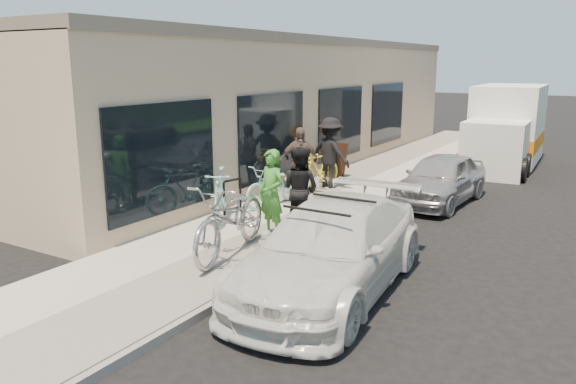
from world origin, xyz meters
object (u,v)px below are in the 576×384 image
at_px(moving_truck, 506,131).
at_px(man_standing, 300,189).
at_px(woman_rider, 271,194).
at_px(cruiser_bike_b, 274,185).
at_px(cruiser_bike_a, 220,195).
at_px(cruiser_bike_c, 319,169).
at_px(bike_rack, 232,193).
at_px(sandwich_board, 333,161).
at_px(sedan_white, 332,249).
at_px(bystander_b, 299,162).
at_px(bystander_a, 330,153).
at_px(tandem_bike, 232,218).
at_px(sedan_silver, 440,179).

distance_m(moving_truck, man_standing, 10.82).
height_order(woman_rider, cruiser_bike_b, woman_rider).
distance_m(cruiser_bike_a, cruiser_bike_c, 3.83).
bearing_deg(bike_rack, sandwich_board, 88.25).
relative_size(sedan_white, bystander_b, 2.79).
distance_m(woman_rider, bystander_a, 4.69).
height_order(sandwich_board, moving_truck, moving_truck).
bearing_deg(woman_rider, cruiser_bike_c, 124.44).
xyz_separation_m(woman_rider, cruiser_bike_a, (-1.59, 0.45, -0.30)).
bearing_deg(man_standing, tandem_bike, 86.26).
distance_m(bike_rack, sandwich_board, 4.74).
bearing_deg(moving_truck, sedan_white, -93.19).
bearing_deg(bystander_b, bystander_a, 41.88).
relative_size(cruiser_bike_b, bystander_a, 0.98).
xyz_separation_m(sandwich_board, cruiser_bike_c, (0.31, -1.50, 0.02)).
xyz_separation_m(sedan_silver, woman_rider, (-1.84, -4.94, 0.38)).
height_order(tandem_bike, bystander_a, bystander_a).
bearing_deg(bystander_a, sedan_silver, -160.01).
relative_size(sedan_white, cruiser_bike_c, 2.72).
bearing_deg(tandem_bike, cruiser_bike_c, 92.11).
bearing_deg(sedan_white, cruiser_bike_c, 115.03).
bearing_deg(cruiser_bike_c, cruiser_bike_b, -82.61).
relative_size(bike_rack, cruiser_bike_a, 0.43).
height_order(cruiser_bike_c, bystander_a, bystander_a).
bearing_deg(bike_rack, bystander_a, 79.76).
bearing_deg(bike_rack, bystander_b, 79.97).
xyz_separation_m(sandwich_board, cruiser_bike_a, (-0.03, -5.31, 0.04)).
xyz_separation_m(bike_rack, cruiser_bike_a, (0.12, -0.57, 0.08)).
height_order(man_standing, cruiser_bike_a, man_standing).
relative_size(moving_truck, man_standing, 3.32).
distance_m(bike_rack, cruiser_bike_c, 3.28).
relative_size(man_standing, cruiser_bike_c, 0.95).
bearing_deg(bystander_b, cruiser_bike_c, 49.66).
height_order(sandwich_board, cruiser_bike_c, cruiser_bike_c).
height_order(moving_truck, tandem_bike, moving_truck).
height_order(sedan_white, woman_rider, woman_rider).
bearing_deg(bike_rack, cruiser_bike_c, 82.05).
relative_size(tandem_bike, cruiser_bike_c, 1.43).
bearing_deg(sandwich_board, bike_rack, -90.60).
bearing_deg(tandem_bike, woman_rider, 78.95).
bearing_deg(man_standing, cruiser_bike_c, -64.01).
height_order(bike_rack, man_standing, man_standing).
height_order(cruiser_bike_a, cruiser_bike_c, cruiser_bike_a).
bearing_deg(sedan_silver, cruiser_bike_a, -123.75).
relative_size(bike_rack, bystander_a, 0.41).
relative_size(sandwich_board, tandem_bike, 0.39).
bearing_deg(cruiser_bike_c, man_standing, -58.66).
bearing_deg(cruiser_bike_b, bystander_b, 98.05).
xyz_separation_m(cruiser_bike_c, bystander_b, (-0.05, -0.95, 0.34)).
xyz_separation_m(moving_truck, cruiser_bike_b, (-3.47, -9.23, -0.56)).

